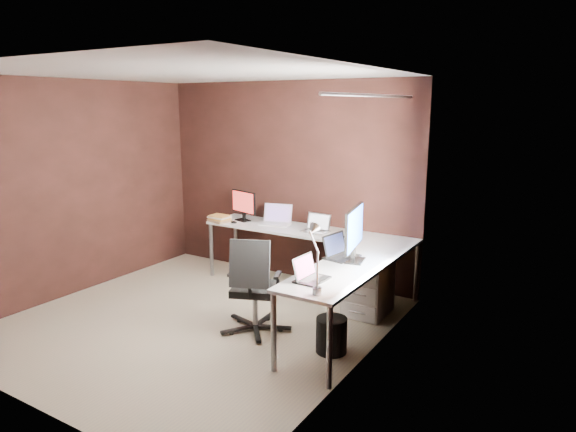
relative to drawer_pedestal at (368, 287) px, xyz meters
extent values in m
cube|color=tan|center=(-1.43, -1.15, -0.30)|extent=(3.60, 3.60, 0.00)
cube|color=white|center=(-1.43, -1.15, 2.20)|extent=(3.60, 3.60, 0.00)
cube|color=black|center=(-1.43, 0.65, 0.95)|extent=(3.60, 0.00, 2.50)
cube|color=black|center=(-1.43, -2.95, 0.95)|extent=(3.60, 0.00, 2.50)
cube|color=black|center=(-3.23, -1.15, 0.95)|extent=(0.00, 3.60, 2.50)
cube|color=black|center=(0.37, -1.15, 0.95)|extent=(0.00, 3.60, 2.50)
cube|color=white|center=(0.36, -0.80, 1.15)|extent=(0.00, 1.00, 1.30)
cube|color=#CC5E18|center=(0.32, -1.53, 0.95)|extent=(0.01, 0.35, 2.00)
cube|color=#CC5E18|center=(0.32, -0.08, 0.95)|extent=(0.01, 0.35, 2.00)
cylinder|color=slate|center=(0.32, -0.80, 1.98)|extent=(0.02, 1.90, 0.02)
cube|color=white|center=(-0.96, 0.35, 0.41)|extent=(2.65, 0.60, 0.03)
cube|color=white|center=(0.07, -0.78, 0.41)|extent=(0.60, 1.65, 0.03)
cylinder|color=slate|center=(-2.24, 0.09, 0.05)|extent=(0.05, 0.05, 0.70)
cylinder|color=slate|center=(-2.24, 0.61, 0.05)|extent=(0.05, 0.05, 0.70)
cylinder|color=slate|center=(-0.19, -1.56, 0.05)|extent=(0.05, 0.05, 0.70)
cylinder|color=slate|center=(0.33, -1.56, 0.05)|extent=(0.05, 0.05, 0.70)
cylinder|color=slate|center=(0.33, 0.61, 0.05)|extent=(0.05, 0.05, 0.70)
cube|color=white|center=(0.00, 0.00, 0.00)|extent=(0.42, 0.50, 0.60)
cube|color=black|center=(-1.91, 0.34, 0.44)|extent=(0.22, 0.17, 0.01)
cube|color=black|center=(-1.90, 0.36, 0.49)|extent=(0.05, 0.04, 0.09)
cube|color=black|center=(-1.90, 0.36, 0.68)|extent=(0.44, 0.14, 0.29)
cube|color=red|center=(-1.91, 0.35, 0.68)|extent=(0.40, 0.11, 0.26)
cube|color=black|center=(0.06, -0.51, 0.44)|extent=(0.20, 0.27, 0.01)
cube|color=black|center=(0.05, -0.51, 0.50)|extent=(0.04, 0.06, 0.11)
cube|color=black|center=(0.05, -0.51, 0.76)|extent=(0.16, 0.64, 0.40)
cube|color=#1A49AD|center=(0.06, -0.51, 0.76)|extent=(0.13, 0.61, 0.37)
cube|color=white|center=(-1.43, 0.39, 0.44)|extent=(0.42, 0.34, 0.02)
cube|color=white|center=(-1.46, 0.48, 0.56)|extent=(0.37, 0.16, 0.23)
cube|color=#7657A1|center=(-1.45, 0.48, 0.56)|extent=(0.33, 0.14, 0.20)
cube|color=silver|center=(-0.82, 0.31, 0.44)|extent=(0.32, 0.23, 0.02)
cube|color=silver|center=(-0.82, 0.39, 0.54)|extent=(0.31, 0.07, 0.19)
cube|color=silver|center=(-0.82, 0.39, 0.54)|extent=(0.27, 0.06, 0.17)
cube|color=black|center=(-0.09, -0.47, 0.44)|extent=(0.29, 0.38, 0.02)
cube|color=black|center=(-0.19, -0.46, 0.55)|extent=(0.12, 0.35, 0.21)
cube|color=#141933|center=(-0.18, -0.46, 0.55)|extent=(0.10, 0.31, 0.18)
cube|color=black|center=(-0.02, -1.21, 0.44)|extent=(0.23, 0.32, 0.02)
cube|color=black|center=(-0.10, -1.21, 0.54)|extent=(0.07, 0.31, 0.19)
cube|color=#CF5192|center=(-0.10, -1.21, 0.54)|extent=(0.06, 0.27, 0.16)
cube|color=#987752|center=(-2.14, 0.15, 0.44)|extent=(0.30, 0.26, 0.03)
cube|color=gold|center=(-2.14, 0.15, 0.47)|extent=(0.27, 0.22, 0.02)
cube|color=beige|center=(-2.14, 0.15, 0.49)|extent=(0.27, 0.22, 0.02)
cube|color=gold|center=(-2.14, 0.15, 0.51)|extent=(0.23, 0.18, 0.02)
ellipsoid|color=black|center=(-1.91, 0.15, 0.45)|extent=(0.10, 0.07, 0.04)
ellipsoid|color=black|center=(-0.36, 0.22, 0.45)|extent=(0.09, 0.06, 0.03)
cylinder|color=slate|center=(0.17, -1.48, 0.46)|extent=(0.08, 0.08, 0.06)
cylinder|color=slate|center=(0.17, -1.48, 0.64)|extent=(0.02, 0.02, 0.30)
cylinder|color=slate|center=(0.12, -1.45, 0.85)|extent=(0.02, 0.17, 0.23)
cone|color=slate|center=(0.07, -1.38, 0.93)|extent=(0.10, 0.12, 0.13)
cylinder|color=slate|center=(-0.79, -0.97, -0.07)|extent=(0.05, 0.05, 0.35)
cube|color=black|center=(-0.79, -0.97, 0.13)|extent=(0.55, 0.55, 0.07)
cube|color=black|center=(-0.72, -1.16, 0.45)|extent=(0.40, 0.25, 0.46)
cylinder|color=black|center=(0.07, -1.00, -0.14)|extent=(0.33, 0.33, 0.33)
camera|label=1|loc=(1.99, -4.88, 1.91)|focal=32.00mm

